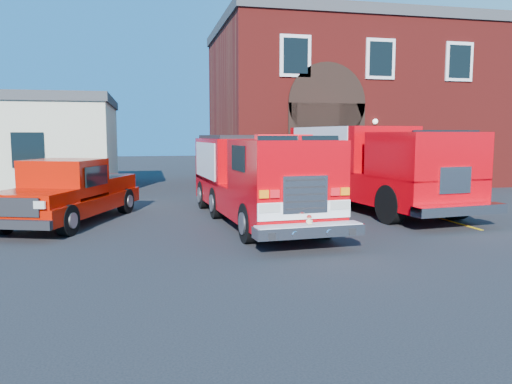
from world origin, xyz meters
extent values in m
plane|color=black|center=(0.00, 0.00, 0.00)|extent=(100.00, 100.00, 0.00)
cube|color=yellow|center=(6.50, 1.00, 0.00)|extent=(0.12, 3.00, 0.01)
cube|color=yellow|center=(6.50, 4.00, 0.00)|extent=(0.12, 3.00, 0.01)
cube|color=yellow|center=(6.50, 7.00, 0.00)|extent=(0.12, 3.00, 0.01)
cube|color=maroon|center=(9.00, 14.00, 4.00)|extent=(15.00, 10.00, 8.00)
cube|color=#393C3E|center=(9.00, 14.00, 8.20)|extent=(15.20, 10.20, 0.50)
cube|color=black|center=(5.50, 8.98, 2.00)|extent=(3.60, 0.12, 4.00)
cylinder|color=black|center=(5.50, 8.98, 4.00)|extent=(3.60, 0.12, 3.60)
cube|color=black|center=(4.00, 8.95, 6.00)|extent=(1.40, 0.10, 1.80)
cube|color=black|center=(8.00, 8.95, 6.00)|extent=(1.40, 0.10, 1.80)
cube|color=black|center=(12.00, 8.95, 6.00)|extent=(1.40, 0.10, 1.80)
cube|color=beige|center=(-9.00, 13.00, 2.00)|extent=(10.00, 8.00, 4.00)
cube|color=black|center=(-7.00, 8.97, 2.00)|extent=(1.20, 0.10, 1.40)
cylinder|color=black|center=(-0.06, -0.69, 0.49)|extent=(0.38, 0.99, 0.97)
cylinder|color=black|center=(1.88, -0.56, 0.49)|extent=(0.38, 0.99, 0.97)
cube|color=#CD010A|center=(0.71, 2.20, 0.75)|extent=(2.75, 8.10, 0.80)
cube|color=#CD010A|center=(0.58, 4.24, 1.77)|extent=(2.47, 4.04, 1.42)
cube|color=#CD010A|center=(0.89, -0.36, 1.82)|extent=(2.40, 2.98, 1.33)
cube|color=black|center=(0.96, -1.46, 2.17)|extent=(1.95, 0.20, 0.83)
cube|color=red|center=(0.89, -0.36, 2.55)|extent=(1.43, 0.40, 0.12)
cube|color=white|center=(0.99, -1.79, 0.93)|extent=(2.21, 0.20, 0.39)
cube|color=silver|center=(0.99, -1.80, 1.28)|extent=(1.06, 0.13, 0.83)
cube|color=silver|center=(1.00, -2.04, 0.51)|extent=(2.51, 0.65, 0.25)
cube|color=#B7B7BF|center=(-0.54, 4.16, 1.77)|extent=(0.25, 3.18, 1.15)
cube|color=#B7B7BF|center=(1.69, 4.31, 1.77)|extent=(0.25, 3.18, 1.15)
sphere|color=beige|center=(1.00, -2.04, 0.71)|extent=(0.13, 0.13, 0.13)
sphere|color=beige|center=(1.00, -2.04, 0.80)|extent=(0.11, 0.11, 0.10)
sphere|color=beige|center=(0.96, -2.03, 0.84)|extent=(0.04, 0.04, 0.04)
sphere|color=beige|center=(1.04, -2.03, 0.84)|extent=(0.04, 0.04, 0.04)
ellipsoid|color=red|center=(1.00, -2.04, 0.83)|extent=(0.11, 0.11, 0.06)
cylinder|color=red|center=(1.00, -2.05, 0.82)|extent=(0.13, 0.13, 0.01)
cylinder|color=black|center=(-6.16, 1.77, 0.41)|extent=(0.55, 0.87, 0.82)
cylinder|color=black|center=(-4.47, 1.15, 0.41)|extent=(0.55, 0.87, 0.82)
cube|color=#AA0F01|center=(-4.65, 3.24, 0.56)|extent=(3.88, 5.99, 0.46)
cube|color=#AA0F01|center=(-5.35, 1.36, 0.97)|extent=(2.30, 2.10, 0.36)
cube|color=#AA0F01|center=(-4.76, 2.95, 1.38)|extent=(2.41, 2.38, 1.02)
cube|color=#AA0F01|center=(-4.08, 4.77, 0.97)|extent=(2.52, 2.67, 0.56)
cube|color=black|center=(-5.66, 0.52, 0.46)|extent=(2.01, 0.86, 0.23)
cylinder|color=black|center=(4.52, 0.96, 0.58)|extent=(0.50, 1.19, 1.16)
cylinder|color=black|center=(6.81, 1.22, 0.58)|extent=(0.50, 1.19, 1.16)
cube|color=#CD010A|center=(5.33, 4.01, 0.89)|extent=(3.58, 8.66, 0.95)
cube|color=#CD010A|center=(5.14, 5.58, 2.10)|extent=(3.22, 5.52, 1.58)
cube|color=#CD010A|center=(5.67, 1.09, 2.00)|extent=(2.90, 2.81, 1.37)
cube|color=#B7B7BF|center=(3.83, 5.43, 2.00)|extent=(0.55, 4.39, 1.79)
cube|color=#B7B7BF|center=(6.46, 5.73, 2.00)|extent=(0.55, 4.39, 1.79)
cube|color=silver|center=(5.84, -0.42, 0.58)|extent=(2.87, 0.80, 0.26)
camera|label=1|loc=(-2.45, -12.28, 2.61)|focal=35.00mm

